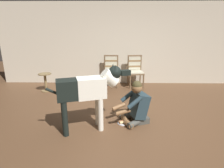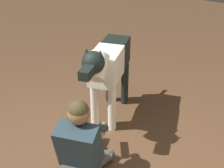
{
  "view_description": "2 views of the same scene",
  "coord_description": "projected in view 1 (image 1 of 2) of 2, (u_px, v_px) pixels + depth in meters",
  "views": [
    {
      "loc": [
        -0.48,
        -3.04,
        1.69
      ],
      "look_at": [
        -0.54,
        -0.03,
        0.81
      ],
      "focal_mm": 28.64,
      "sensor_mm": 36.0,
      "label": 1
    },
    {
      "loc": [
        1.63,
        1.66,
        2.31
      ],
      "look_at": [
        -0.47,
        0.23,
        0.85
      ],
      "focal_mm": 48.67,
      "sensor_mm": 36.0,
      "label": 2
    }
  ],
  "objects": [
    {
      "name": "dining_chair_right_of_pair",
      "position": [
        135.0,
        69.0,
        5.69
      ],
      "size": [
        0.51,
        0.51,
        0.98
      ],
      "color": "brown",
      "rests_on": "ground"
    },
    {
      "name": "person_sitting_on_floor",
      "position": [
        136.0,
        105.0,
        3.41
      ],
      "size": [
        0.73,
        0.6,
        0.83
      ],
      "color": "#474742",
      "rests_on": "ground"
    },
    {
      "name": "back_wall",
      "position": [
        130.0,
        44.0,
        5.84
      ],
      "size": [
        8.56,
        0.1,
        2.6
      ],
      "primitive_type": "cube",
      "color": "beige",
      "rests_on": "ground"
    },
    {
      "name": "dining_chair_left_of_pair",
      "position": [
        111.0,
        69.0,
        5.7
      ],
      "size": [
        0.47,
        0.48,
        0.98
      ],
      "color": "brown",
      "rests_on": "ground"
    },
    {
      "name": "ground_plane",
      "position": [
        140.0,
        125.0,
        3.39
      ],
      "size": [
        14.82,
        14.82,
        0.0
      ],
      "primitive_type": "plane",
      "color": "brown"
    },
    {
      "name": "large_dog",
      "position": [
        88.0,
        90.0,
        3.04
      ],
      "size": [
        1.4,
        0.59,
        1.15
      ],
      "color": "white",
      "rests_on": "ground"
    },
    {
      "name": "round_side_table",
      "position": [
        45.0,
        81.0,
        5.21
      ],
      "size": [
        0.37,
        0.37,
        0.53
      ],
      "color": "olive",
      "rests_on": "ground"
    },
    {
      "name": "hot_dog_on_plate",
      "position": [
        123.0,
        122.0,
        3.43
      ],
      "size": [
        0.22,
        0.22,
        0.06
      ],
      "color": "silver",
      "rests_on": "ground"
    }
  ]
}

